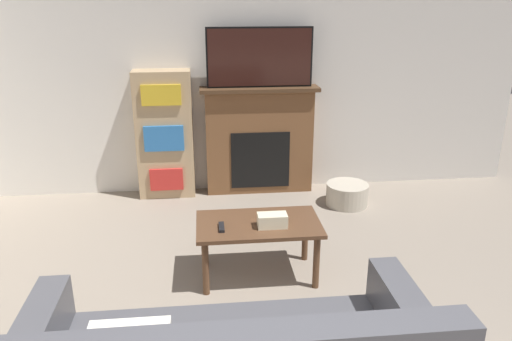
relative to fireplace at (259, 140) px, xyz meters
The scene contains 8 objects.
wall_back 0.80m from the fireplace, 147.16° to the left, with size 6.26×0.06×2.70m.
fireplace is the anchor object (origin of this frame).
tv 0.89m from the fireplace, 90.00° to the right, with size 1.10×0.03×0.62m.
coffee_table 1.82m from the fireplace, 96.60° to the right, with size 0.94×0.54×0.46m.
tissue_box 1.88m from the fireplace, 93.45° to the right, with size 0.22×0.12×0.10m.
remote_control 1.94m from the fireplace, 104.73° to the right, with size 0.04×0.15×0.02m.
bookshelf 1.02m from the fireplace, behind, with size 0.59×0.29×1.36m.
storage_basket 1.11m from the fireplace, 29.94° to the right, with size 0.44×0.44×0.23m.
Camera 1 is at (-0.37, -1.21, 2.12)m, focal length 35.00 mm.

